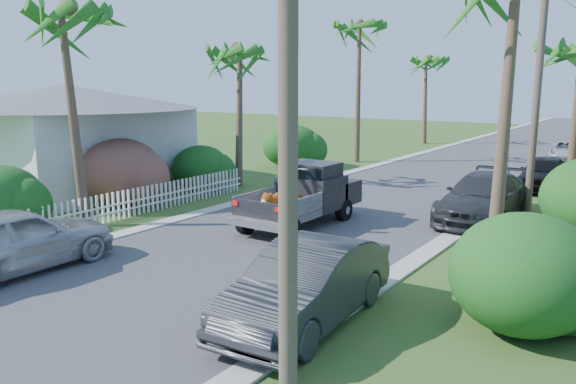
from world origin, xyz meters
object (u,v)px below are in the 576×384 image
Objects in this scene: parked_car_rf at (543,173)px; palm_l_b at (238,49)px; palm_l_d at (427,59)px; parked_car_rn at (307,285)px; parked_car_rm at (483,198)px; palm_l_c at (360,26)px; house_left at (62,141)px; pickup_truck at (307,194)px; palm_l_a at (65,9)px; utility_pole_b at (538,86)px; parked_car_ln at (15,240)px; parked_car_rd at (567,151)px; utility_pole_a at (288,91)px.

palm_l_b is (-11.80, -6.80, 5.41)m from parked_car_rf.
palm_l_d reaches higher than palm_l_b.
parked_car_rn is 0.87× the size of parked_car_rm.
parked_car_rn is 10.55m from parked_car_rm.
house_left is (-7.00, -15.00, -5.79)m from palm_l_c.
palm_l_a is (-5.87, -4.67, 5.92)m from pickup_truck.
parked_car_rm is at bearing -126.99° from utility_pole_b.
parked_car_rm is 14.59m from parked_car_ln.
utility_pole_b is at bearing -124.13° from parked_car_ln.
palm_l_c is at bearing -146.79° from parked_car_rd.
parked_car_rf is (0.97, 17.88, -0.05)m from parked_car_rn.
parked_car_ln is 0.60× the size of palm_l_a.
palm_l_c is at bearing 133.81° from parked_car_rm.
palm_l_a is at bearing -141.49° from pickup_truck.
parked_car_rn is at bearing -19.64° from house_left.
palm_l_a is at bearing 157.04° from utility_pole_a.
parked_car_rn is 7.80m from parked_car_ln.
pickup_truck is 0.62× the size of palm_l_a.
utility_pole_a reaches higher than palm_l_a.
pickup_truck is 9.33m from palm_l_b.
palm_l_b is at bearing 146.23° from pickup_truck.
palm_l_d is (-10.82, 4.13, 5.87)m from parked_car_rd.
utility_pole_b reaches higher than parked_car_rd.
palm_l_d is (-10.95, 22.53, 5.65)m from parked_car_rm.
parked_car_rm is at bearing 38.48° from pickup_truck.
parked_car_rn is at bearing 118.26° from utility_pole_a.
parked_car_rn reaches higher than parked_car_rd.
parked_car_rd is 14.91m from palm_l_c.
palm_l_b reaches higher than parked_car_rd.
palm_l_b is at bearing -152.66° from parked_car_rf.
parked_car_rm is at bearing -64.09° from palm_l_d.
parked_car_rf is at bearing 84.72° from parked_car_rm.
palm_l_c is at bearing 111.60° from pickup_truck.
pickup_truck is 12.74m from house_left.
palm_l_a is (-10.23, 2.08, 6.15)m from parked_car_rn.
house_left is (-17.45, -4.47, 1.33)m from parked_car_rm.
palm_l_c is (-10.03, 21.08, 7.12)m from parked_car_rn.
palm_l_c reaches higher than palm_l_d.
house_left is (-6.20, -5.00, -4.03)m from palm_l_b.
utility_pole_b is (12.40, 1.00, -1.55)m from palm_l_b.
utility_pole_a is at bearing -22.96° from palm_l_a.
utility_pole_a is (12.10, -36.00, -1.84)m from palm_l_d.
utility_pole_b is at bearing 90.00° from utility_pole_a.
utility_pole_b is (0.00, 15.00, 0.00)m from utility_pole_a.
parked_car_rf is at bearing 91.65° from utility_pole_a.
palm_l_c reaches higher than parked_car_rd.
palm_l_b reaches higher than house_left.
palm_l_c is at bearing 111.19° from parked_car_rn.
palm_l_d is (-10.53, 33.08, 5.65)m from parked_car_rn.
utility_pole_b is (0.60, -5.80, 3.86)m from parked_car_rf.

